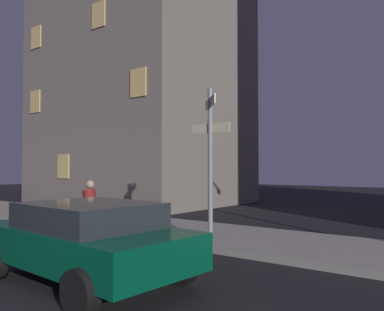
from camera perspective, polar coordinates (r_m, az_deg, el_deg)
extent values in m
cube|color=gray|center=(10.16, 10.99, -12.30)|extent=(40.00, 3.35, 0.14)
cylinder|color=gray|center=(9.64, 2.69, -1.25)|extent=(0.12, 0.12, 3.76)
cube|color=beige|center=(9.77, 2.68, 7.76)|extent=(0.89, 0.89, 0.24)
cube|color=beige|center=(9.69, 2.68, 4.02)|extent=(1.13, 0.03, 0.24)
cube|color=#05472D|center=(6.97, -15.33, -12.39)|extent=(4.08, 2.16, 0.58)
cube|color=#23282D|center=(6.80, -14.77, -8.43)|extent=(2.20, 1.88, 0.42)
cylinder|color=black|center=(8.61, -14.93, -12.50)|extent=(0.65, 0.26, 0.64)
cylinder|color=black|center=(5.47, -16.04, -18.79)|extent=(0.65, 0.26, 0.64)
cylinder|color=black|center=(6.67, -1.70, -15.74)|extent=(0.65, 0.26, 0.64)
sphere|color=#F9EFCC|center=(8.98, -19.07, -9.96)|extent=(0.16, 0.16, 0.16)
torus|color=black|center=(10.99, -16.53, -9.93)|extent=(0.72, 0.14, 0.72)
torus|color=black|center=(10.07, -13.37, -10.71)|extent=(0.72, 0.14, 0.72)
cylinder|color=red|center=(10.49, -15.01, -8.96)|extent=(1.00, 0.16, 0.04)
cylinder|color=maroon|center=(10.36, -14.70, -6.41)|extent=(0.49, 0.37, 0.61)
sphere|color=tan|center=(10.33, -14.68, -4.12)|extent=(0.22, 0.22, 0.22)
cylinder|color=black|center=(10.41, -15.29, -9.18)|extent=(0.35, 0.16, 0.55)
cylinder|color=black|center=(10.50, -14.44, -9.12)|extent=(0.35, 0.16, 0.55)
cube|color=slate|center=(23.76, -7.36, 18.89)|extent=(10.46, 8.33, 20.64)
cube|color=#F2C672|center=(20.52, -18.33, -1.52)|extent=(0.90, 0.06, 1.20)
cube|color=#F2C672|center=(23.00, -21.98, 7.32)|extent=(0.90, 0.06, 1.20)
cube|color=#F2C672|center=(16.87, -7.89, 10.53)|extent=(0.90, 0.06, 1.20)
cube|color=#F2C672|center=(23.81, -21.87, 15.74)|extent=(0.90, 0.06, 1.20)
cube|color=#F2C672|center=(19.76, -13.54, 19.39)|extent=(0.90, 0.06, 1.20)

